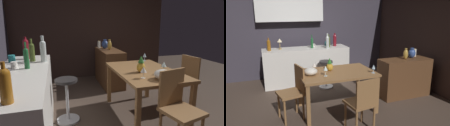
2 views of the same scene
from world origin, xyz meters
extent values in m
plane|color=#47382D|center=(0.00, 0.00, 0.00)|extent=(9.00, 9.00, 0.00)
cube|color=#38333D|center=(0.00, 2.10, 1.30)|extent=(5.20, 0.10, 2.60)
cube|color=white|center=(-0.30, 1.98, 1.85)|extent=(1.70, 0.32, 0.64)
cube|color=#33231E|center=(2.55, 0.30, 1.30)|extent=(0.10, 4.40, 2.60)
cube|color=olive|center=(0.17, -0.27, 0.72)|extent=(1.35, 0.88, 0.04)
cube|color=olive|center=(-0.46, 0.12, 0.35)|extent=(0.06, 0.06, 0.70)
cube|color=olive|center=(0.79, 0.12, 0.35)|extent=(0.06, 0.06, 0.70)
cube|color=olive|center=(-0.46, -0.66, 0.35)|extent=(0.06, 0.06, 0.70)
cube|color=olive|center=(0.79, -0.66, 0.35)|extent=(0.06, 0.06, 0.70)
cube|color=silver|center=(-0.03, 1.41, 0.45)|extent=(2.10, 0.60, 0.90)
cube|color=#56351E|center=(1.76, -0.16, 0.41)|extent=(1.10, 0.44, 0.82)
cube|color=olive|center=(-0.68, -0.32, 0.47)|extent=(0.47, 0.47, 0.04)
cube|color=olive|center=(-0.51, -0.28, 0.69)|extent=(0.11, 0.38, 0.45)
cylinder|color=olive|center=(-0.81, -0.51, 0.22)|extent=(0.04, 0.04, 0.45)
cylinder|color=olive|center=(-0.87, -0.20, 0.22)|extent=(0.04, 0.04, 0.45)
cylinder|color=olive|center=(-0.50, -0.44, 0.22)|extent=(0.04, 0.04, 0.45)
cylinder|color=olive|center=(-0.56, -0.13, 0.22)|extent=(0.04, 0.04, 0.45)
cube|color=olive|center=(0.27, -1.03, 0.45)|extent=(0.45, 0.45, 0.04)
cube|color=olive|center=(0.29, -1.20, 0.66)|extent=(0.38, 0.08, 0.42)
cylinder|color=olive|center=(0.09, -0.89, 0.22)|extent=(0.04, 0.04, 0.43)
cylinder|color=olive|center=(0.40, -0.85, 0.22)|extent=(0.04, 0.04, 0.43)
cylinder|color=olive|center=(0.13, -1.21, 0.22)|extent=(0.04, 0.04, 0.43)
cylinder|color=olive|center=(0.45, -1.16, 0.22)|extent=(0.04, 0.04, 0.43)
cylinder|color=#262323|center=(0.32, 0.89, 0.64)|extent=(0.32, 0.32, 0.04)
cylinder|color=silver|center=(0.32, 0.89, 0.32)|extent=(0.04, 0.04, 0.62)
cylinder|color=silver|center=(0.32, 0.89, 0.01)|extent=(0.34, 0.34, 0.03)
cylinder|color=silver|center=(0.76, -0.56, 0.74)|extent=(0.06, 0.06, 0.00)
cylinder|color=silver|center=(0.76, -0.56, 0.78)|extent=(0.01, 0.01, 0.07)
cone|color=silver|center=(0.76, -0.56, 0.85)|extent=(0.06, 0.06, 0.08)
cylinder|color=silver|center=(-0.19, -0.07, 0.74)|extent=(0.06, 0.06, 0.00)
cylinder|color=silver|center=(-0.19, -0.07, 0.78)|extent=(0.01, 0.01, 0.08)
cone|color=silver|center=(-0.19, -0.07, 0.86)|extent=(0.08, 0.08, 0.07)
cylinder|color=silver|center=(-0.09, -0.43, 0.74)|extent=(0.06, 0.06, 0.00)
cylinder|color=silver|center=(-0.09, -0.43, 0.79)|extent=(0.01, 0.01, 0.10)
cone|color=silver|center=(-0.09, -0.43, 0.88)|extent=(0.08, 0.08, 0.07)
ellipsoid|color=gold|center=(0.07, -0.16, 0.81)|extent=(0.12, 0.12, 0.14)
cone|color=#2D6B28|center=(0.07, -0.16, 0.93)|extent=(0.09, 0.09, 0.10)
ellipsoid|color=beige|center=(-0.31, -0.28, 0.80)|extent=(0.23, 0.23, 0.13)
cylinder|color=maroon|center=(0.74, 1.44, 1.03)|extent=(0.08, 0.08, 0.26)
sphere|color=maroon|center=(0.74, 1.44, 1.16)|extent=(0.08, 0.08, 0.08)
cylinder|color=maroon|center=(0.74, 1.44, 1.21)|extent=(0.04, 0.04, 0.05)
cylinder|color=#475623|center=(0.54, 1.34, 1.01)|extent=(0.08, 0.08, 0.22)
sphere|color=#475623|center=(0.54, 1.34, 1.12)|extent=(0.08, 0.08, 0.08)
cylinder|color=#475623|center=(0.54, 1.34, 1.19)|extent=(0.03, 0.03, 0.08)
cylinder|color=#1E592D|center=(0.12, 1.35, 1.01)|extent=(0.06, 0.06, 0.22)
sphere|color=#1E592D|center=(0.12, 1.35, 1.12)|extent=(0.06, 0.06, 0.06)
cylinder|color=#1E592D|center=(0.12, 1.35, 1.18)|extent=(0.02, 0.02, 0.09)
cylinder|color=#8C5114|center=(-0.91, 1.36, 1.01)|extent=(0.08, 0.08, 0.22)
sphere|color=#8C5114|center=(-0.91, 1.36, 1.12)|extent=(0.08, 0.08, 0.08)
cylinder|color=#8C5114|center=(-0.91, 1.36, 1.17)|extent=(0.03, 0.03, 0.06)
cylinder|color=silver|center=(0.46, 1.18, 1.03)|extent=(0.08, 0.08, 0.26)
sphere|color=silver|center=(0.46, 1.18, 1.16)|extent=(0.08, 0.08, 0.08)
cylinder|color=silver|center=(0.46, 1.18, 1.23)|extent=(0.04, 0.04, 0.09)
cylinder|color=white|center=(0.18, 1.51, 0.94)|extent=(0.08, 0.08, 0.08)
torus|color=white|center=(0.23, 1.51, 0.94)|extent=(0.05, 0.01, 0.05)
cylinder|color=teal|center=(0.57, 1.61, 0.95)|extent=(0.09, 0.09, 0.10)
torus|color=teal|center=(0.62, 1.61, 0.96)|extent=(0.05, 0.01, 0.05)
cylinder|color=#A58447|center=(-0.65, 1.47, 0.91)|extent=(0.08, 0.08, 0.02)
cylinder|color=#A58447|center=(-0.65, 1.47, 1.00)|extent=(0.02, 0.02, 0.16)
cone|color=beige|center=(-0.65, 1.47, 1.12)|extent=(0.12, 0.12, 0.08)
cylinder|color=white|center=(2.12, -0.01, 0.90)|extent=(0.07, 0.07, 0.16)
ellipsoid|color=yellow|center=(2.12, -0.01, 0.99)|extent=(0.01, 0.01, 0.03)
ellipsoid|color=#B78C38|center=(1.75, -0.17, 0.93)|extent=(0.10, 0.10, 0.21)
cylinder|color=#B78C38|center=(1.75, -0.17, 1.04)|extent=(0.05, 0.05, 0.02)
ellipsoid|color=#334C8C|center=(1.95, -0.11, 0.92)|extent=(0.15, 0.15, 0.20)
cylinder|color=#334C8C|center=(1.95, -0.11, 1.03)|extent=(0.08, 0.08, 0.02)
camera|label=1|loc=(-2.30, 1.00, 1.48)|focal=29.82mm
camera|label=2|loc=(-1.07, -3.64, 1.85)|focal=33.23mm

